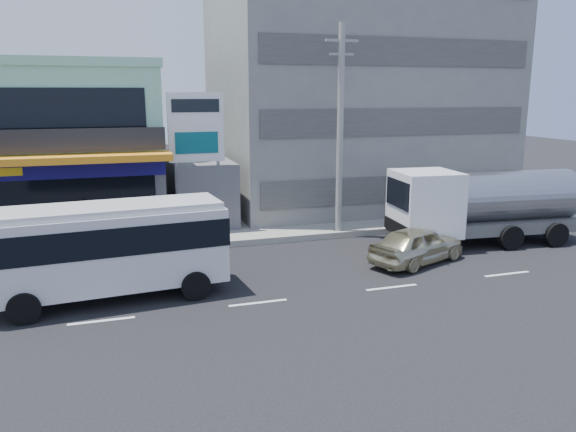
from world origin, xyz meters
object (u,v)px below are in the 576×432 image
Objects in this scene: utility_pole_near at (340,130)px; minibus at (108,244)px; shop_building at (35,151)px; concrete_building at (353,90)px; billboard at (196,136)px; satellite_dish at (202,160)px; motorcycle_rider at (85,246)px; sedan at (417,245)px; tanker_truck at (479,204)px.

utility_pole_near is 12.42m from minibus.
shop_building is 0.77× the size of concrete_building.
shop_building is 12.64m from minibus.
concrete_building reaches higher than minibus.
minibus is at bearing -138.31° from concrete_building.
satellite_dish is at bearing 74.48° from billboard.
motorcycle_rider is (-11.64, -0.60, -4.50)m from utility_pole_near.
billboard is at bearing 60.13° from minibus.
shop_building reaches higher than billboard.
utility_pole_near is 2.21× the size of sedan.
satellite_dish is at bearing -20.21° from shop_building.
minibus is at bearing 70.52° from sedan.
minibus is at bearing -78.86° from motorcycle_rider.
satellite_dish is at bearing 149.62° from tanker_truck.
shop_building is at bearing 147.68° from billboard.
satellite_dish is at bearing 149.04° from utility_pole_near.
minibus is (-4.18, -7.27, -2.98)m from billboard.
concrete_building is at bearing 3.35° from shop_building.
concrete_building is 2.00× the size of minibus.
motorcycle_rider is (-15.64, -8.20, -6.35)m from concrete_building.
satellite_dish is at bearing -158.20° from concrete_building.
tanker_truck is at bearing -8.61° from motorcycle_rider.
satellite_dish is 0.15× the size of utility_pole_near.
shop_building is at bearing 108.29° from motorcycle_rider.
sedan is (7.90, -6.82, -4.16)m from billboard.
billboard reaches higher than minibus.
shop_building is 1.55× the size of minibus.
shop_building is 15.50m from utility_pole_near.
tanker_truck reaches higher than motorcycle_rider.
minibus is at bearing -172.10° from tanker_truck.
satellite_dish is (-10.00, -4.00, -3.42)m from concrete_building.
motorcycle_rider is at bearing 49.63° from sedan.
utility_pole_near is at bearing -117.76° from concrete_building.
tanker_truck is at bearing -88.49° from sedan.
shop_building reaches higher than satellite_dish.
billboard is at bearing -105.52° from satellite_dish.
sedan is 13.76m from motorcycle_rider.
utility_pole_near is 6.81m from sedan.
utility_pole_near is (6.50, -1.80, 0.22)m from billboard.
billboard is (7.50, -4.75, 0.93)m from shop_building.
shop_building is 1.24× the size of utility_pole_near.
billboard is at bearing 157.53° from tanker_truck.
tanker_truck is (11.62, -6.81, -1.71)m from satellite_dish.
satellite_dish is 2.31m from billboard.
sedan is at bearing -49.36° from satellite_dish.
utility_pole_near reaches higher than shop_building.
utility_pole_near is (-4.00, -7.60, -1.85)m from concrete_building.
utility_pole_near is at bearing -25.06° from shop_building.
sedan is 2.29× the size of motorcycle_rider.
billboard is 11.23m from sedan.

